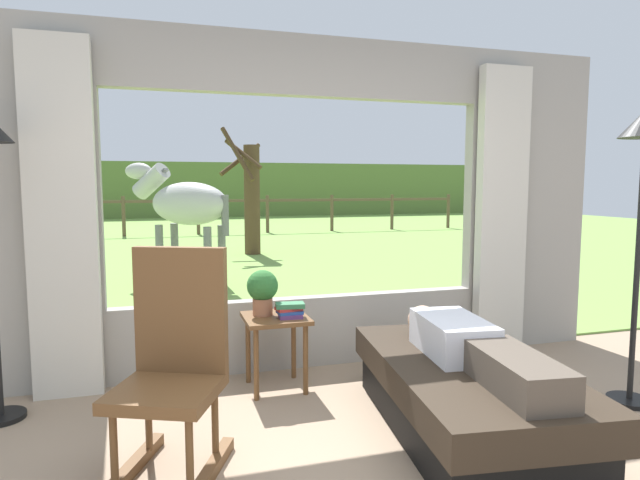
{
  "coord_description": "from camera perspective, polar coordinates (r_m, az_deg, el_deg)",
  "views": [
    {
      "loc": [
        -1.07,
        -1.78,
        1.44
      ],
      "look_at": [
        0.0,
        1.8,
        1.05
      ],
      "focal_mm": 30.24,
      "sensor_mm": 36.0,
      "label": 1
    }
  ],
  "objects": [
    {
      "name": "back_wall_with_window",
      "position": [
        4.18,
        -1.81,
        3.34
      ],
      "size": [
        5.2,
        0.12,
        2.55
      ],
      "color": "#9E998E",
      "rests_on": "ground_plane"
    },
    {
      "name": "curtain_panel_left",
      "position": [
        3.95,
        -25.65,
        1.9
      ],
      "size": [
        0.44,
        0.1,
        2.4
      ],
      "primitive_type": "cube",
      "color": "beige",
      "rests_on": "ground_plane"
    },
    {
      "name": "curtain_panel_right",
      "position": [
        4.78,
        18.64,
        2.76
      ],
      "size": [
        0.44,
        0.1,
        2.4
      ],
      "primitive_type": "cube",
      "color": "beige",
      "rests_on": "ground_plane"
    },
    {
      "name": "outdoor_pasture_lawn",
      "position": [
        15.04,
        -12.52,
        0.31
      ],
      "size": [
        36.0,
        21.68,
        0.02
      ],
      "primitive_type": "cube",
      "color": "#759E47",
      "rests_on": "ground_plane"
    },
    {
      "name": "distant_hill_ridge",
      "position": [
        24.8,
        -14.27,
        5.17
      ],
      "size": [
        36.0,
        2.0,
        2.4
      ],
      "primitive_type": "cube",
      "color": "#5B7538",
      "rests_on": "ground_plane"
    },
    {
      "name": "recliner_sofa",
      "position": [
        3.36,
        15.08,
        -15.57
      ],
      "size": [
        1.1,
        1.8,
        0.42
      ],
      "rotation": [
        0.0,
        0.0,
        -0.12
      ],
      "color": "black",
      "rests_on": "ground_plane"
    },
    {
      "name": "reclining_person",
      "position": [
        3.22,
        15.7,
        -10.82
      ],
      "size": [
        0.41,
        1.44,
        0.22
      ],
      "rotation": [
        0.0,
        0.0,
        -0.12
      ],
      "color": "silver",
      "rests_on": "recliner_sofa"
    },
    {
      "name": "rocking_chair",
      "position": [
        2.85,
        -15.2,
        -12.53
      ],
      "size": [
        0.7,
        0.81,
        1.12
      ],
      "rotation": [
        0.0,
        0.0,
        -0.42
      ],
      "color": "brown",
      "rests_on": "ground_plane"
    },
    {
      "name": "side_table",
      "position": [
        3.83,
        -4.7,
        -9.4
      ],
      "size": [
        0.44,
        0.44,
        0.52
      ],
      "color": "brown",
      "rests_on": "ground_plane"
    },
    {
      "name": "potted_plant",
      "position": [
        3.81,
        -6.11,
        -5.22
      ],
      "size": [
        0.22,
        0.22,
        0.32
      ],
      "color": "#9E6042",
      "rests_on": "side_table"
    },
    {
      "name": "book_stack",
      "position": [
        3.76,
        -3.22,
        -7.43
      ],
      "size": [
        0.21,
        0.16,
        0.1
      ],
      "color": "#59336B",
      "rests_on": "side_table"
    },
    {
      "name": "horse",
      "position": [
        7.81,
        -14.13,
        3.66
      ],
      "size": [
        1.57,
        1.48,
        1.73
      ],
      "rotation": [
        0.0,
        0.0,
        0.83
      ],
      "color": "#B2B2AD",
      "rests_on": "outdoor_pasture_lawn"
    },
    {
      "name": "pasture_tree",
      "position": [
        11.03,
        -7.34,
        4.71
      ],
      "size": [
        0.94,
        1.24,
        2.54
      ],
      "color": "#4C3823",
      "rests_on": "outdoor_pasture_lawn"
    },
    {
      "name": "pasture_fence_line",
      "position": [
        15.7,
        -12.78,
        3.23
      ],
      "size": [
        16.1,
        0.1,
        1.1
      ],
      "color": "brown",
      "rests_on": "outdoor_pasture_lawn"
    }
  ]
}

